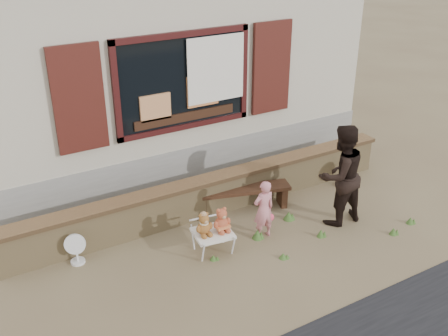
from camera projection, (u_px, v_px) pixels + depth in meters
ground at (243, 239)px, 8.24m from camera, size 80.00×80.00×0.00m
shopfront at (129, 54)px, 10.84m from camera, size 8.04×5.13×4.00m
brick_wall at (212, 194)px, 8.86m from camera, size 7.10×0.36×0.67m
bench at (243, 194)px, 8.95m from camera, size 1.66×0.81×0.42m
folding_chair at (213, 234)px, 7.81m from camera, size 0.63×0.57×0.35m
teddy_bear_left at (204, 223)px, 7.67m from camera, size 0.30×0.27×0.37m
teddy_bear_right at (221, 219)px, 7.76m from camera, size 0.32×0.28×0.39m
child at (264, 209)px, 8.11m from camera, size 0.37×0.25×0.98m
adult at (341, 175)px, 8.36m from camera, size 0.83×0.65×1.70m
fan_left at (76, 248)px, 7.59m from camera, size 0.32×0.22×0.50m
fan_right at (344, 173)px, 9.73m from camera, size 0.35×0.23×0.54m
grass_tufts at (306, 230)px, 8.37m from camera, size 3.43×1.36×0.16m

